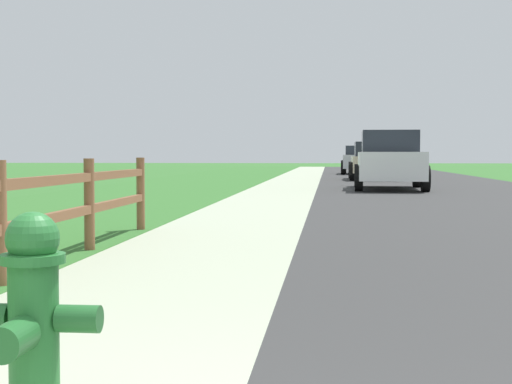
{
  "coord_description": "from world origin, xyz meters",
  "views": [
    {
      "loc": [
        0.36,
        -1.44,
        1.01
      ],
      "look_at": [
        -0.7,
        9.45,
        0.47
      ],
      "focal_mm": 53.34,
      "sensor_mm": 36.0,
      "label": 1
    }
  ],
  "objects": [
    {
      "name": "ground_plane",
      "position": [
        0.0,
        25.0,
        0.0
      ],
      "size": [
        120.0,
        120.0,
        0.0
      ],
      "primitive_type": "plane",
      "color": "#336D2B"
    },
    {
      "name": "road_asphalt",
      "position": [
        3.5,
        27.0,
        0.0
      ],
      "size": [
        7.0,
        66.0,
        0.01
      ],
      "primitive_type": "cube",
      "color": "#333333",
      "rests_on": "ground"
    },
    {
      "name": "curb_concrete",
      "position": [
        -3.0,
        27.0,
        0.0
      ],
      "size": [
        6.0,
        66.0,
        0.01
      ],
      "primitive_type": "cube",
      "color": "#ABB598",
      "rests_on": "ground"
    },
    {
      "name": "grass_verge",
      "position": [
        -4.5,
        27.0,
        0.01
      ],
      "size": [
        5.0,
        66.0,
        0.0
      ],
      "primitive_type": "cube",
      "color": "#336D2B",
      "rests_on": "ground"
    },
    {
      "name": "fire_hydrant",
      "position": [
        -0.71,
        1.18,
        0.41
      ],
      "size": [
        0.49,
        0.4,
        0.81
      ],
      "color": "#287233",
      "rests_on": "ground"
    },
    {
      "name": "rail_fence",
      "position": [
        -2.15,
        4.14,
        0.56
      ],
      "size": [
        0.11,
        8.83,
        0.97
      ],
      "color": "brown",
      "rests_on": "ground"
    },
    {
      "name": "parked_suv_white",
      "position": [
        2.09,
        20.85,
        0.85
      ],
      "size": [
        2.1,
        4.57,
        1.69
      ],
      "color": "white",
      "rests_on": "ground"
    },
    {
      "name": "parked_car_beige",
      "position": [
        2.22,
        29.12,
        0.77
      ],
      "size": [
        2.2,
        4.22,
        1.5
      ],
      "color": "#C6B793",
      "rests_on": "ground"
    },
    {
      "name": "parked_car_silver",
      "position": [
        1.98,
        37.9,
        0.76
      ],
      "size": [
        2.12,
        4.32,
        1.45
      ],
      "color": "#B7BABF",
      "rests_on": "ground"
    }
  ]
}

